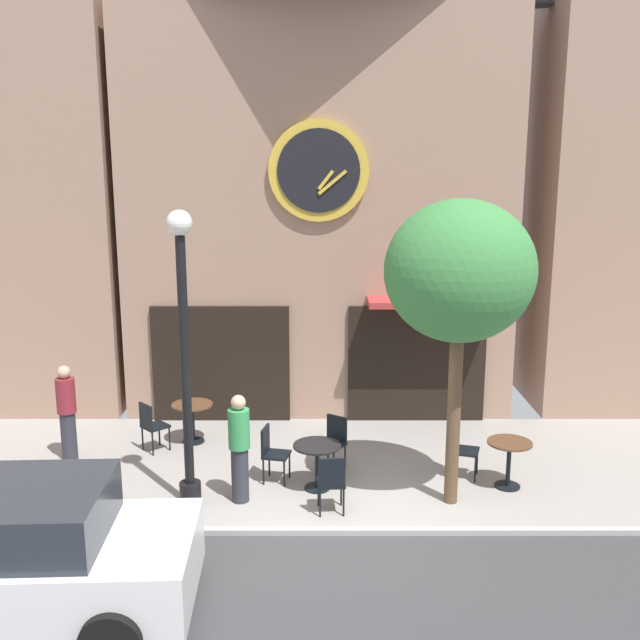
{
  "coord_description": "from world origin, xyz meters",
  "views": [
    {
      "loc": [
        -0.28,
        -9.06,
        4.99
      ],
      "look_at": [
        -0.3,
        2.29,
        2.52
      ],
      "focal_mm": 40.55,
      "sensor_mm": 36.0,
      "label": 1
    }
  ],
  "objects_px": {
    "street_tree": "(461,273)",
    "cafe_table_rightmost": "(319,457)",
    "cafe_chair_facing_wall": "(335,439)",
    "pedestrian_green": "(241,447)",
    "cafe_chair_facing_street": "(333,480)",
    "street_lamp": "(187,361)",
    "cafe_chair_mid_row": "(273,450)",
    "pedestrian_maroon": "(69,411)",
    "cafe_table_center_right": "(511,455)",
    "parked_car_white": "(0,556)",
    "cafe_table_near_curb": "(194,414)",
    "cafe_chair_curbside": "(463,446)",
    "cafe_chair_left_end": "(153,423)"
  },
  "relations": [
    {
      "from": "cafe_chair_curbside",
      "to": "pedestrian_green",
      "type": "xyz_separation_m",
      "value": [
        -3.48,
        -0.87,
        0.33
      ]
    },
    {
      "from": "cafe_chair_facing_street",
      "to": "pedestrian_green",
      "type": "xyz_separation_m",
      "value": [
        -1.36,
        0.42,
        0.33
      ]
    },
    {
      "from": "cafe_chair_mid_row",
      "to": "cafe_chair_left_end",
      "type": "bearing_deg",
      "value": 151.27
    },
    {
      "from": "street_lamp",
      "to": "cafe_chair_mid_row",
      "type": "height_order",
      "value": "street_lamp"
    },
    {
      "from": "cafe_chair_facing_street",
      "to": "cafe_chair_left_end",
      "type": "bearing_deg",
      "value": 143.44
    },
    {
      "from": "cafe_chair_facing_wall",
      "to": "pedestrian_green",
      "type": "xyz_separation_m",
      "value": [
        -1.43,
        -1.17,
        0.33
      ]
    },
    {
      "from": "cafe_table_near_curb",
      "to": "cafe_chair_curbside",
      "type": "xyz_separation_m",
      "value": [
        4.6,
        -1.48,
        -0.0
      ]
    },
    {
      "from": "street_lamp",
      "to": "pedestrian_green",
      "type": "xyz_separation_m",
      "value": [
        0.73,
        0.14,
        -1.36
      ]
    },
    {
      "from": "cafe_chair_facing_street",
      "to": "street_tree",
      "type": "bearing_deg",
      "value": 12.12
    },
    {
      "from": "cafe_chair_facing_street",
      "to": "parked_car_white",
      "type": "height_order",
      "value": "parked_car_white"
    },
    {
      "from": "cafe_table_rightmost",
      "to": "pedestrian_maroon",
      "type": "xyz_separation_m",
      "value": [
        -4.26,
        1.16,
        0.33
      ]
    },
    {
      "from": "cafe_table_center_right",
      "to": "parked_car_white",
      "type": "distance_m",
      "value": 7.32
    },
    {
      "from": "street_lamp",
      "to": "cafe_chair_curbside",
      "type": "relative_size",
      "value": 4.86
    },
    {
      "from": "street_lamp",
      "to": "cafe_chair_facing_wall",
      "type": "bearing_deg",
      "value": 31.15
    },
    {
      "from": "street_lamp",
      "to": "pedestrian_maroon",
      "type": "height_order",
      "value": "street_lamp"
    },
    {
      "from": "parked_car_white",
      "to": "cafe_chair_facing_wall",
      "type": "bearing_deg",
      "value": 46.94
    },
    {
      "from": "cafe_table_center_right",
      "to": "cafe_chair_facing_wall",
      "type": "bearing_deg",
      "value": 165.79
    },
    {
      "from": "cafe_table_rightmost",
      "to": "cafe_table_center_right",
      "type": "bearing_deg",
      "value": 1.25
    },
    {
      "from": "cafe_chair_facing_wall",
      "to": "pedestrian_maroon",
      "type": "distance_m",
      "value": 4.56
    },
    {
      "from": "cafe_chair_facing_street",
      "to": "pedestrian_green",
      "type": "distance_m",
      "value": 1.47
    },
    {
      "from": "cafe_table_rightmost",
      "to": "pedestrian_green",
      "type": "bearing_deg",
      "value": -160.45
    },
    {
      "from": "street_tree",
      "to": "cafe_table_rightmost",
      "type": "bearing_deg",
      "value": 167.69
    },
    {
      "from": "cafe_chair_left_end",
      "to": "pedestrian_green",
      "type": "bearing_deg",
      "value": -47.19
    },
    {
      "from": "cafe_table_rightmost",
      "to": "cafe_chair_facing_street",
      "type": "relative_size",
      "value": 0.83
    },
    {
      "from": "cafe_table_rightmost",
      "to": "cafe_chair_curbside",
      "type": "bearing_deg",
      "value": 11.21
    },
    {
      "from": "pedestrian_green",
      "to": "cafe_table_rightmost",
      "type": "bearing_deg",
      "value": 19.55
    },
    {
      "from": "street_tree",
      "to": "street_lamp",
      "type": "bearing_deg",
      "value": -178.42
    },
    {
      "from": "cafe_chair_facing_wall",
      "to": "pedestrian_green",
      "type": "bearing_deg",
      "value": -140.7
    },
    {
      "from": "cafe_chair_left_end",
      "to": "cafe_chair_curbside",
      "type": "relative_size",
      "value": 1.0
    },
    {
      "from": "cafe_table_center_right",
      "to": "cafe_chair_facing_wall",
      "type": "height_order",
      "value": "cafe_chair_facing_wall"
    },
    {
      "from": "street_lamp",
      "to": "cafe_table_near_curb",
      "type": "height_order",
      "value": "street_lamp"
    },
    {
      "from": "street_tree",
      "to": "cafe_chair_facing_street",
      "type": "relative_size",
      "value": 5.03
    },
    {
      "from": "cafe_table_center_right",
      "to": "pedestrian_maroon",
      "type": "height_order",
      "value": "pedestrian_maroon"
    },
    {
      "from": "cafe_chair_mid_row",
      "to": "pedestrian_green",
      "type": "relative_size",
      "value": 0.54
    },
    {
      "from": "cafe_table_center_right",
      "to": "parked_car_white",
      "type": "height_order",
      "value": "parked_car_white"
    },
    {
      "from": "pedestrian_maroon",
      "to": "street_lamp",
      "type": "bearing_deg",
      "value": -35.68
    },
    {
      "from": "cafe_table_rightmost",
      "to": "pedestrian_green",
      "type": "height_order",
      "value": "pedestrian_green"
    },
    {
      "from": "street_tree",
      "to": "parked_car_white",
      "type": "distance_m",
      "value": 6.78
    },
    {
      "from": "cafe_table_rightmost",
      "to": "cafe_chair_mid_row",
      "type": "relative_size",
      "value": 0.83
    },
    {
      "from": "cafe_table_near_curb",
      "to": "cafe_table_center_right",
      "type": "bearing_deg",
      "value": -19.58
    },
    {
      "from": "street_tree",
      "to": "pedestrian_maroon",
      "type": "bearing_deg",
      "value": 165.7
    },
    {
      "from": "cafe_chair_curbside",
      "to": "pedestrian_maroon",
      "type": "relative_size",
      "value": 0.54
    },
    {
      "from": "cafe_table_near_curb",
      "to": "cafe_chair_facing_street",
      "type": "bearing_deg",
      "value": -48.1
    },
    {
      "from": "cafe_chair_facing_wall",
      "to": "street_lamp",
      "type": "bearing_deg",
      "value": -148.85
    },
    {
      "from": "street_tree",
      "to": "cafe_table_center_right",
      "type": "distance_m",
      "value": 3.15
    },
    {
      "from": "street_lamp",
      "to": "cafe_chair_mid_row",
      "type": "distance_m",
      "value": 2.21
    },
    {
      "from": "cafe_chair_mid_row",
      "to": "cafe_chair_facing_street",
      "type": "relative_size",
      "value": 1.0
    },
    {
      "from": "cafe_table_rightmost",
      "to": "cafe_chair_curbside",
      "type": "distance_m",
      "value": 2.37
    },
    {
      "from": "street_lamp",
      "to": "cafe_chair_facing_wall",
      "type": "xyz_separation_m",
      "value": [
        2.16,
        1.3,
        -1.69
      ]
    },
    {
      "from": "cafe_chair_facing_wall",
      "to": "pedestrian_maroon",
      "type": "relative_size",
      "value": 0.54
    }
  ]
}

